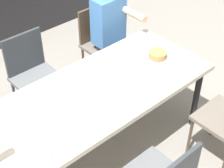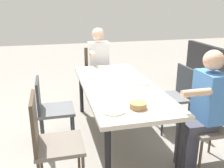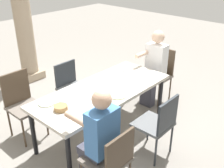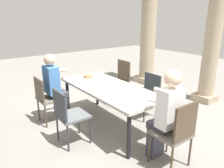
{
  "view_description": "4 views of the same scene",
  "coord_description": "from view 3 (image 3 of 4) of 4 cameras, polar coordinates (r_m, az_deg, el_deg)",
  "views": [
    {
      "loc": [
        1.44,
        1.8,
        2.66
      ],
      "look_at": [
        -0.14,
        0.04,
        0.77
      ],
      "focal_mm": 57.88,
      "sensor_mm": 36.0,
      "label": 1
    },
    {
      "loc": [
        -2.89,
        0.8,
        1.75
      ],
      "look_at": [
        0.01,
        0.08,
        0.76
      ],
      "focal_mm": 40.62,
      "sensor_mm": 36.0,
      "label": 2
    },
    {
      "loc": [
        -2.4,
        -2.33,
        2.48
      ],
      "look_at": [
        0.13,
        -0.05,
        0.79
      ],
      "focal_mm": 43.08,
      "sensor_mm": 36.0,
      "label": 3
    },
    {
      "loc": [
        2.94,
        -2.12,
        1.95
      ],
      "look_at": [
        0.13,
        -0.03,
        0.84
      ],
      "focal_mm": 34.85,
      "sensor_mm": 36.0,
      "label": 4
    }
  ],
  "objects": [
    {
      "name": "fork_0",
      "position": [
        3.45,
        -15.73,
        -4.93
      ],
      "size": [
        0.03,
        0.17,
        0.01
      ],
      "primitive_type": "cube",
      "rotation": [
        0.0,
        0.0,
        -0.06
      ],
      "color": "silver",
      "rests_on": "dining_table"
    },
    {
      "name": "chair_mid_north",
      "position": [
        4.51,
        -8.73,
        -0.04
      ],
      "size": [
        0.44,
        0.44,
        0.85
      ],
      "color": "#5B5E61",
      "rests_on": "ground"
    },
    {
      "name": "stone_column_centre",
      "position": [
        5.7,
        -18.66,
        14.53
      ],
      "size": [
        0.45,
        0.45,
        2.93
      ],
      "color": "tan",
      "rests_on": "ground"
    },
    {
      "name": "plate_1",
      "position": [
        3.59,
        1.21,
        -2.42
      ],
      "size": [
        0.24,
        0.24,
        0.02
      ],
      "color": "silver",
      "rests_on": "dining_table"
    },
    {
      "name": "fork_1",
      "position": [
        3.49,
        -0.41,
        -3.39
      ],
      "size": [
        0.02,
        0.17,
        0.01
      ],
      "primitive_type": "cube",
      "rotation": [
        0.0,
        0.0,
        -0.0
      ],
      "color": "silver",
      "rests_on": "dining_table"
    },
    {
      "name": "fork_2",
      "position": [
        4.32,
        1.25,
        2.7
      ],
      "size": [
        0.03,
        0.17,
        0.01
      ],
      "primitive_type": "cube",
      "rotation": [
        0.0,
        0.0,
        0.1
      ],
      "color": "silver",
      "rests_on": "dining_table"
    },
    {
      "name": "bread_basket",
      "position": [
        3.33,
        -10.82,
        -4.97
      ],
      "size": [
        0.17,
        0.17,
        0.06
      ],
      "primitive_type": "cylinder",
      "color": "#9E7547",
      "rests_on": "dining_table"
    },
    {
      "name": "chair_west_north",
      "position": [
        4.06,
        -18.6,
        -3.43
      ],
      "size": [
        0.44,
        0.44,
        0.97
      ],
      "color": "#6A6158",
      "rests_on": "ground"
    },
    {
      "name": "plate_0",
      "position": [
        3.51,
        -13.71,
        -3.94
      ],
      "size": [
        0.21,
        0.21,
        0.02
      ],
      "color": "white",
      "rests_on": "dining_table"
    },
    {
      "name": "chair_west_south",
      "position": [
        2.93,
        -0.23,
        -15.62
      ],
      "size": [
        0.44,
        0.44,
        0.88
      ],
      "color": "#6A6158",
      "rests_on": "ground"
    },
    {
      "name": "spoon_2",
      "position": [
        4.53,
        3.74,
        3.83
      ],
      "size": [
        0.03,
        0.17,
        0.01
      ],
      "primitive_type": "cube",
      "rotation": [
        0.0,
        0.0,
        -0.07
      ],
      "color": "silver",
      "rests_on": "dining_table"
    },
    {
      "name": "plate_2",
      "position": [
        4.42,
        2.53,
        3.35
      ],
      "size": [
        0.24,
        0.24,
        0.02
      ],
      "color": "white",
      "rests_on": "dining_table"
    },
    {
      "name": "chair_head_east",
      "position": [
        4.9,
        10.04,
        2.67
      ],
      "size": [
        0.44,
        0.44,
        0.95
      ],
      "color": "#6A6158",
      "rests_on": "ground"
    },
    {
      "name": "spoon_0",
      "position": [
        3.59,
        -11.76,
        -3.15
      ],
      "size": [
        0.03,
        0.17,
        0.01
      ],
      "primitive_type": "cube",
      "rotation": [
        0.0,
        0.0,
        -0.08
      ],
      "color": "silver",
      "rests_on": "dining_table"
    },
    {
      "name": "diner_man_white",
      "position": [
        4.69,
        8.87,
        3.85
      ],
      "size": [
        0.5,
        0.35,
        1.32
      ],
      "color": "#3F3F4C",
      "rests_on": "ground"
    },
    {
      "name": "spoon_1",
      "position": [
        3.69,
        2.73,
        -1.67
      ],
      "size": [
        0.02,
        0.17,
        0.01
      ],
      "primitive_type": "cube",
      "rotation": [
        0.0,
        0.0,
        0.02
      ],
      "color": "silver",
      "rests_on": "dining_table"
    },
    {
      "name": "dining_table",
      "position": [
        3.79,
        -1.87,
        -1.96
      ],
      "size": [
        2.07,
        0.88,
        0.74
      ],
      "color": "beige",
      "rests_on": "ground"
    },
    {
      "name": "diner_woman_green",
      "position": [
        2.92,
        -2.99,
        -11.46
      ],
      "size": [
        0.35,
        0.49,
        1.3
      ],
      "color": "#3F3F4C",
      "rests_on": "ground"
    },
    {
      "name": "ground_plane",
      "position": [
        4.16,
        -1.74,
        -10.26
      ],
      "size": [
        16.0,
        16.0,
        0.0
      ],
      "primitive_type": "plane",
      "color": "gray"
    },
    {
      "name": "chair_mid_south",
      "position": [
        3.51,
        9.81,
        -8.05
      ],
      "size": [
        0.44,
        0.44,
        0.9
      ],
      "color": "#5B5E61",
      "rests_on": "ground"
    }
  ]
}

